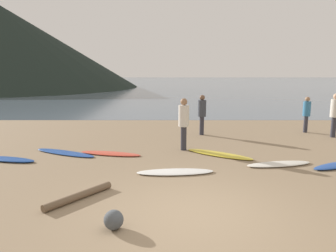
% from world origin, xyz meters
% --- Properties ---
extents(ground_plane, '(120.00, 120.00, 0.20)m').
position_xyz_m(ground_plane, '(0.00, 10.00, -0.10)').
color(ground_plane, '#8C7559').
rests_on(ground_plane, ground).
extents(ocean_water, '(140.00, 100.00, 0.01)m').
position_xyz_m(ocean_water, '(0.00, 61.52, 0.00)').
color(ocean_water, slate).
rests_on(ocean_water, ground).
extents(surfboard_1, '(2.04, 0.93, 0.09)m').
position_xyz_m(surfboard_1, '(-5.43, 3.69, 0.05)').
color(surfboard_1, '#1E479E').
rests_on(surfboard_1, ground).
extents(surfboard_2, '(2.36, 1.46, 0.06)m').
position_xyz_m(surfboard_2, '(-3.90, 4.49, 0.03)').
color(surfboard_2, '#1E479E').
rests_on(surfboard_2, ground).
extents(surfboard_3, '(2.13, 0.96, 0.07)m').
position_xyz_m(surfboard_3, '(-2.38, 4.39, 0.03)').
color(surfboard_3, '#D84C38').
rests_on(surfboard_3, ground).
extents(surfboard_4, '(2.10, 0.71, 0.07)m').
position_xyz_m(surfboard_4, '(-0.30, 2.50, 0.04)').
color(surfboard_4, white).
rests_on(surfboard_4, ground).
extents(surfboard_5, '(2.19, 1.73, 0.07)m').
position_xyz_m(surfboard_5, '(1.16, 4.30, 0.03)').
color(surfboard_5, yellow).
rests_on(surfboard_5, ground).
extents(surfboard_6, '(2.04, 0.89, 0.08)m').
position_xyz_m(surfboard_6, '(2.72, 3.21, 0.04)').
color(surfboard_6, silver).
rests_on(surfboard_6, ground).
extents(person_0, '(0.36, 0.36, 1.79)m').
position_xyz_m(person_0, '(6.28, 7.10, 1.06)').
color(person_0, '#2D2D38').
rests_on(person_0, ground).
extents(person_1, '(0.32, 0.32, 1.57)m').
position_xyz_m(person_1, '(5.57, 8.11, 0.93)').
color(person_1, '#2D2D38').
rests_on(person_1, ground).
extents(person_2, '(0.34, 0.34, 1.69)m').
position_xyz_m(person_2, '(0.94, 7.59, 1.00)').
color(person_2, '#2D2D38').
rests_on(person_2, ground).
extents(person_3, '(0.36, 0.36, 1.78)m').
position_xyz_m(person_3, '(0.04, 4.99, 1.05)').
color(person_3, '#2D2D38').
rests_on(person_3, ground).
extents(driftwood_log, '(1.16, 1.42, 0.16)m').
position_xyz_m(driftwood_log, '(-2.39, 0.76, 0.08)').
color(driftwood_log, brown).
rests_on(driftwood_log, ground).
extents(beach_rock_near, '(0.35, 0.35, 0.35)m').
position_xyz_m(beach_rock_near, '(-1.44, -0.52, 0.17)').
color(beach_rock_near, '#474C51').
rests_on(beach_rock_near, ground).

